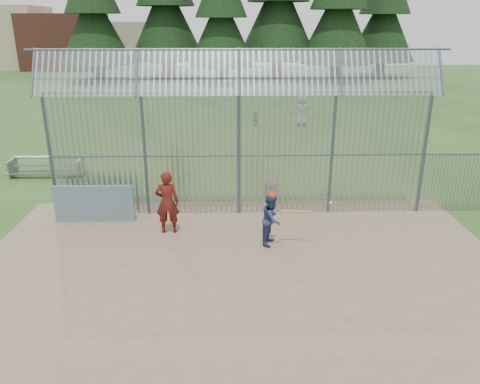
{
  "coord_description": "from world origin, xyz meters",
  "views": [
    {
      "loc": [
        -0.31,
        -10.96,
        6.04
      ],
      "look_at": [
        0.0,
        2.0,
        1.3
      ],
      "focal_mm": 35.0,
      "sensor_mm": 36.0,
      "label": 1
    }
  ],
  "objects_px": {
    "trash_can": "(272,192)",
    "bleacher": "(47,166)",
    "batter": "(272,219)",
    "dugout_wall": "(94,204)",
    "onlooker": "(167,202)"
  },
  "relations": [
    {
      "from": "batter",
      "to": "dugout_wall",
      "type": "bearing_deg",
      "value": 92.03
    },
    {
      "from": "dugout_wall",
      "to": "batter",
      "type": "relative_size",
      "value": 1.69
    },
    {
      "from": "dugout_wall",
      "to": "batter",
      "type": "bearing_deg",
      "value": -17.34
    },
    {
      "from": "onlooker",
      "to": "bleacher",
      "type": "relative_size",
      "value": 0.64
    },
    {
      "from": "trash_can",
      "to": "bleacher",
      "type": "bearing_deg",
      "value": 160.39
    },
    {
      "from": "batter",
      "to": "bleacher",
      "type": "distance_m",
      "value": 10.95
    },
    {
      "from": "batter",
      "to": "bleacher",
      "type": "bearing_deg",
      "value": 72.49
    },
    {
      "from": "trash_can",
      "to": "bleacher",
      "type": "relative_size",
      "value": 0.27
    },
    {
      "from": "onlooker",
      "to": "trash_can",
      "type": "bearing_deg",
      "value": -146.04
    },
    {
      "from": "onlooker",
      "to": "trash_can",
      "type": "xyz_separation_m",
      "value": [
        3.35,
        2.5,
        -0.6
      ]
    },
    {
      "from": "onlooker",
      "to": "trash_can",
      "type": "relative_size",
      "value": 2.35
    },
    {
      "from": "trash_can",
      "to": "bleacher",
      "type": "distance_m",
      "value": 9.62
    },
    {
      "from": "batter",
      "to": "onlooker",
      "type": "relative_size",
      "value": 0.77
    },
    {
      "from": "dugout_wall",
      "to": "batter",
      "type": "distance_m",
      "value": 5.74
    },
    {
      "from": "trash_can",
      "to": "batter",
      "type": "bearing_deg",
      "value": -95.23
    }
  ]
}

